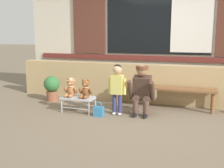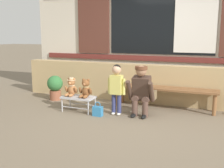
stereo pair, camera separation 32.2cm
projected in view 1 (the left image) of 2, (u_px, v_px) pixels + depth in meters
ground_plane at (136, 121)px, 4.78m from camera, size 60.00×60.00×0.00m
brick_low_wall at (152, 84)px, 6.03m from camera, size 6.47×0.25×0.85m
shop_facade at (158, 24)px, 6.27m from camera, size 6.60×0.26×3.46m
wooden_bench_long at (163, 90)px, 5.60m from camera, size 2.10×0.40×0.44m
small_display_bench at (78, 99)px, 5.31m from camera, size 0.64×0.36×0.30m
teddy_bear_with_hat at (71, 88)px, 5.32m from camera, size 0.28×0.27×0.36m
teddy_bear_plain at (86, 89)px, 5.22m from camera, size 0.28×0.26×0.36m
child_standing at (117, 84)px, 5.06m from camera, size 0.35×0.18×0.96m
adult_crouching at (143, 90)px, 5.07m from camera, size 0.50×0.49×0.95m
handbag_on_ground at (99, 111)px, 5.05m from camera, size 0.18×0.11×0.27m
potted_plant at (52, 87)px, 6.20m from camera, size 0.36×0.36×0.57m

